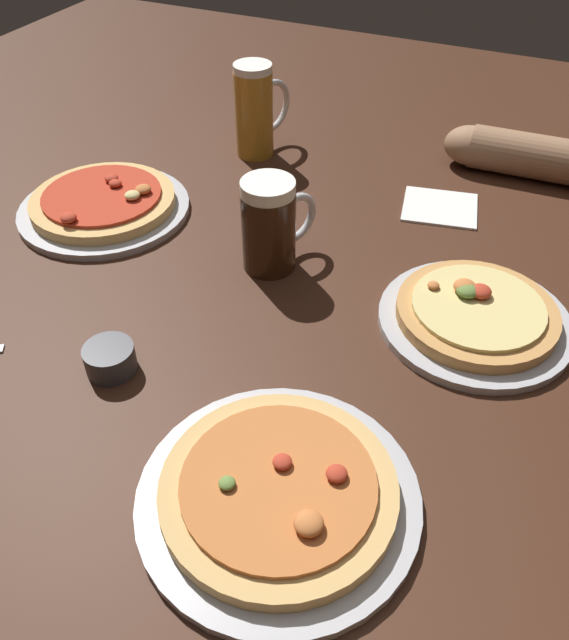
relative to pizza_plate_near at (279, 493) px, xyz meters
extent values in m
cube|color=#3D2114|center=(-0.10, 0.24, -0.03)|extent=(2.40, 2.40, 0.03)
cylinder|color=#B2B2B7|center=(0.00, 0.00, -0.01)|extent=(0.30, 0.30, 0.01)
cylinder|color=tan|center=(0.00, 0.00, 0.01)|extent=(0.24, 0.24, 0.02)
cylinder|color=#C67038|center=(0.00, 0.00, 0.02)|extent=(0.20, 0.20, 0.01)
ellipsoid|color=#B73823|center=(0.05, 0.03, 0.03)|extent=(0.02, 0.02, 0.01)
ellipsoid|color=#B73823|center=(0.00, 0.02, 0.03)|extent=(0.02, 0.02, 0.01)
ellipsoid|color=#C67038|center=(0.05, -0.03, 0.03)|extent=(0.03, 0.03, 0.01)
ellipsoid|color=olive|center=(-0.04, -0.03, 0.02)|extent=(0.02, 0.02, 0.01)
cylinder|color=#B2B2B7|center=(-0.50, 0.39, -0.01)|extent=(0.28, 0.28, 0.01)
cylinder|color=tan|center=(-0.50, 0.39, 0.01)|extent=(0.24, 0.24, 0.02)
cylinder|color=#B73823|center=(-0.50, 0.39, 0.02)|extent=(0.20, 0.20, 0.01)
ellipsoid|color=#B73823|center=(-0.51, 0.43, 0.03)|extent=(0.02, 0.02, 0.01)
ellipsoid|color=#B73823|center=(-0.50, 0.30, 0.03)|extent=(0.03, 0.03, 0.01)
ellipsoid|color=#DBC67A|center=(-0.45, 0.39, 0.03)|extent=(0.03, 0.03, 0.01)
ellipsoid|color=#B73823|center=(-0.50, 0.42, 0.03)|extent=(0.02, 0.02, 0.01)
ellipsoid|color=#C67038|center=(-0.44, 0.42, 0.03)|extent=(0.03, 0.03, 0.01)
cylinder|color=#B2B2B7|center=(0.13, 0.36, -0.01)|extent=(0.26, 0.26, 0.01)
cylinder|color=tan|center=(0.13, 0.36, 0.01)|extent=(0.21, 0.21, 0.02)
cylinder|color=#DBC67A|center=(0.13, 0.36, 0.02)|extent=(0.18, 0.18, 0.01)
ellipsoid|color=#B73823|center=(0.12, 0.38, 0.03)|extent=(0.03, 0.03, 0.01)
ellipsoid|color=#C67038|center=(0.10, 0.38, 0.03)|extent=(0.03, 0.03, 0.02)
ellipsoid|color=olive|center=(0.11, 0.37, 0.03)|extent=(0.03, 0.03, 0.02)
ellipsoid|color=#C67038|center=(0.06, 0.37, 0.02)|extent=(0.02, 0.02, 0.01)
cylinder|color=#B27A23|center=(-0.37, 0.68, 0.06)|extent=(0.07, 0.07, 0.16)
cylinder|color=white|center=(-0.37, 0.68, 0.15)|extent=(0.07, 0.07, 0.01)
torus|color=silver|center=(-0.35, 0.73, 0.06)|extent=(0.04, 0.10, 0.10)
cylinder|color=black|center=(-0.19, 0.37, 0.05)|extent=(0.08, 0.08, 0.12)
cylinder|color=white|center=(-0.19, 0.37, 0.12)|extent=(0.08, 0.08, 0.02)
torus|color=silver|center=(-0.16, 0.41, 0.05)|extent=(0.04, 0.08, 0.08)
cylinder|color=#333338|center=(-0.27, 0.09, 0.00)|extent=(0.06, 0.06, 0.04)
cube|color=white|center=(0.01, 0.63, -0.01)|extent=(0.14, 0.13, 0.01)
cylinder|color=#936B4C|center=(0.14, 0.81, 0.02)|extent=(0.25, 0.09, 0.08)
ellipsoid|color=#936B4C|center=(0.02, 0.81, 0.02)|extent=(0.10, 0.08, 0.07)
camera|label=1|loc=(0.16, -0.34, 0.57)|focal=36.06mm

